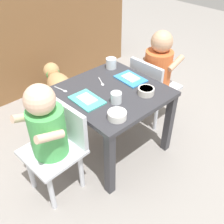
% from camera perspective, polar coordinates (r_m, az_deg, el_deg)
% --- Properties ---
extents(ground_plane, '(7.00, 7.00, 0.00)m').
position_cam_1_polar(ground_plane, '(1.80, 0.00, -7.46)').
color(ground_plane, gray).
extents(kitchen_cabinet_back, '(2.06, 0.38, 0.86)m').
position_cam_1_polar(kitchen_cabinet_back, '(2.42, -19.60, 14.88)').
color(kitchen_cabinet_back, brown).
rests_on(kitchen_cabinet_back, ground).
extents(dining_table, '(0.56, 0.57, 0.45)m').
position_cam_1_polar(dining_table, '(1.56, 0.00, 2.34)').
color(dining_table, '#333338').
rests_on(dining_table, ground).
extents(seated_child_left, '(0.30, 0.30, 0.69)m').
position_cam_1_polar(seated_child_left, '(1.31, -13.63, -3.76)').
color(seated_child_left, silver).
rests_on(seated_child_left, ground).
extents(seated_child_right, '(0.29, 0.29, 0.69)m').
position_cam_1_polar(seated_child_right, '(1.83, 9.88, 9.42)').
color(seated_child_right, silver).
rests_on(seated_child_right, ground).
extents(dog, '(0.25, 0.43, 0.32)m').
position_cam_1_polar(dog, '(2.10, -11.72, 6.23)').
color(dog, tan).
rests_on(dog, ground).
extents(food_tray_left, '(0.13, 0.19, 0.02)m').
position_cam_1_polar(food_tray_left, '(1.43, -5.52, 2.69)').
color(food_tray_left, '#4CC6BC').
rests_on(food_tray_left, dining_table).
extents(food_tray_right, '(0.14, 0.19, 0.02)m').
position_cam_1_polar(food_tray_right, '(1.63, 4.09, 7.36)').
color(food_tray_right, '#388CD8').
rests_on(food_tray_right, dining_table).
extents(water_cup_left, '(0.07, 0.07, 0.07)m').
position_cam_1_polar(water_cup_left, '(1.75, -0.19, 10.53)').
color(water_cup_left, white).
rests_on(water_cup_left, dining_table).
extents(water_cup_right, '(0.06, 0.06, 0.06)m').
position_cam_1_polar(water_cup_right, '(1.40, 0.92, 3.02)').
color(water_cup_right, white).
rests_on(water_cup_right, dining_table).
extents(veggie_bowl_far, '(0.09, 0.09, 0.04)m').
position_cam_1_polar(veggie_bowl_far, '(1.49, 7.48, 4.63)').
color(veggie_bowl_far, silver).
rests_on(veggie_bowl_far, dining_table).
extents(veggie_bowl_near, '(0.10, 0.10, 0.04)m').
position_cam_1_polar(veggie_bowl_near, '(1.29, 1.13, -0.64)').
color(veggie_bowl_near, white).
rests_on(veggie_bowl_near, dining_table).
extents(spoon_by_left_tray, '(0.05, 0.10, 0.01)m').
position_cam_1_polar(spoon_by_left_tray, '(1.59, -2.30, 6.51)').
color(spoon_by_left_tray, silver).
rests_on(spoon_by_left_tray, dining_table).
extents(spoon_by_right_tray, '(0.03, 0.10, 0.01)m').
position_cam_1_polar(spoon_by_right_tray, '(1.55, -10.91, 4.81)').
color(spoon_by_right_tray, silver).
rests_on(spoon_by_right_tray, dining_table).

